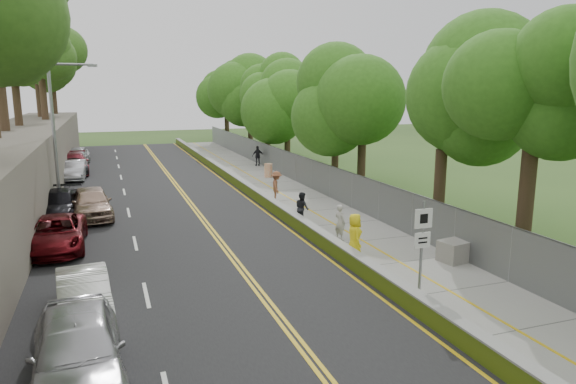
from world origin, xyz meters
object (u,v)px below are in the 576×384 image
object	(u,v)px
streetlight	(58,126)
car_1	(84,295)
construction_barrel	(268,170)
concrete_block	(456,251)
person_far	(258,156)
signpost	(422,238)
car_0	(78,350)
painter_0	(355,236)
car_2	(56,234)

from	to	relation	value
streetlight	car_1	distance (m)	15.62
construction_barrel	car_1	world-z (taller)	car_1
concrete_block	person_far	size ratio (longest dim) A/B	0.70
signpost	car_0	world-z (taller)	signpost
signpost	concrete_block	distance (m)	4.35
painter_0	person_far	bearing A→B (deg)	3.14
signpost	streetlight	bearing A→B (deg)	124.08
construction_barrel	car_2	world-z (taller)	car_2
signpost	concrete_block	world-z (taller)	signpost
streetlight	concrete_block	size ratio (longest dim) A/B	6.66
concrete_block	car_2	world-z (taller)	car_2
signpost	construction_barrel	distance (m)	23.42
car_0	car_1	xyz separation A→B (m)	(0.00, 3.72, -0.17)
car_1	painter_0	xyz separation A→B (m)	(9.75, 2.05, 0.25)
streetlight	car_1	xyz separation A→B (m)	(1.46, -15.05, -3.94)
construction_barrel	painter_0	bearing A→B (deg)	-97.51
streetlight	signpost	distance (m)	20.72
construction_barrel	streetlight	bearing A→B (deg)	-155.54
concrete_block	person_far	xyz separation A→B (m)	(-0.10, 26.74, 0.46)
streetlight	car_1	world-z (taller)	streetlight
concrete_block	car_1	xyz separation A→B (m)	(-13.30, -0.49, 0.25)
construction_barrel	painter_0	xyz separation A→B (m)	(-2.54, -19.26, 0.39)
construction_barrel	concrete_block	size ratio (longest dim) A/B	0.85
construction_barrel	person_far	xyz separation A→B (m)	(0.91, 5.92, 0.35)
car_1	streetlight	bearing A→B (deg)	90.60
streetlight	car_0	size ratio (longest dim) A/B	1.64
streetlight	concrete_block	world-z (taller)	streetlight
signpost	car_2	bearing A→B (deg)	140.95
streetlight	person_far	size ratio (longest dim) A/B	4.64
construction_barrel	person_far	size ratio (longest dim) A/B	0.59
car_0	person_far	size ratio (longest dim) A/B	2.83
car_2	car_1	bearing A→B (deg)	-79.55
signpost	person_far	xyz separation A→B (m)	(3.15, 29.20, -1.05)
streetlight	person_far	distance (m)	19.42
car_0	painter_0	world-z (taller)	painter_0
car_0	car_2	size ratio (longest dim) A/B	1.00
streetlight	construction_barrel	bearing A→B (deg)	24.46
construction_barrel	person_far	bearing A→B (deg)	81.27
signpost	car_0	xyz separation A→B (m)	(-10.05, -1.75, -1.09)
car_0	painter_0	xyz separation A→B (m)	(9.75, 5.77, 0.08)
signpost	car_0	distance (m)	10.26
painter_0	car_0	bearing A→B (deg)	131.54
construction_barrel	concrete_block	distance (m)	20.84
construction_barrel	car_0	size ratio (longest dim) A/B	0.21
construction_barrel	person_far	world-z (taller)	person_far
construction_barrel	concrete_block	xyz separation A→B (m)	(1.01, -20.81, -0.11)
car_0	construction_barrel	bearing A→B (deg)	60.72
signpost	car_2	xyz separation A→B (m)	(-11.34, 9.20, -1.24)
signpost	car_0	size ratio (longest dim) A/B	0.64
construction_barrel	concrete_block	world-z (taller)	construction_barrel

